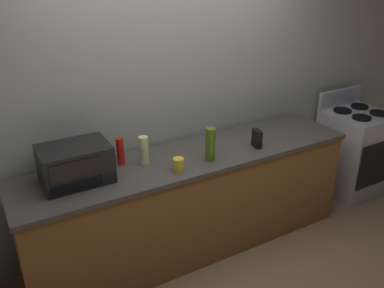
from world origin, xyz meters
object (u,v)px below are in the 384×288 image
cordless_phone (257,138)px  bottle_hand_soap (144,150)px  stove_range (353,151)px  bottle_hot_sauce (120,151)px  bottle_olive_oil (210,144)px  mug_yellow (178,165)px  microwave (75,164)px

cordless_phone → bottle_hand_soap: bearing=-177.9°
cordless_phone → bottle_hand_soap: (-0.95, 0.18, 0.04)m
bottle_hand_soap → stove_range: bearing=-1.4°
cordless_phone → bottle_hot_sauce: bottle_hot_sauce is taller
bottle_olive_oil → mug_yellow: size_ratio=2.60×
stove_range → cordless_phone: bearing=-175.0°
bottle_hand_soap → microwave: bearing=-178.9°
bottle_olive_oil → stove_range: bearing=4.2°
cordless_phone → bottle_olive_oil: bearing=-165.1°
bottle_hot_sauce → bottle_olive_oil: (0.63, -0.28, 0.03)m
cordless_phone → bottle_hot_sauce: (-1.10, 0.27, 0.03)m
mug_yellow → stove_range: bearing=4.6°
stove_range → bottle_hot_sauce: 2.61m
cordless_phone → bottle_olive_oil: bottle_olive_oil is taller
bottle_hand_soap → bottle_olive_oil: 0.52m
stove_range → bottle_hand_soap: size_ratio=4.81×
stove_range → bottle_hand_soap: (-2.39, 0.06, 0.55)m
stove_range → cordless_phone: (-1.45, -0.13, 0.51)m
microwave → bottle_hot_sauce: microwave is taller
mug_yellow → microwave: bearing=161.9°
stove_range → mug_yellow: (-2.22, -0.18, 0.49)m
microwave → bottle_hot_sauce: bearing=14.0°
bottle_olive_oil → cordless_phone: bearing=1.8°
stove_range → mug_yellow: stove_range is taller
stove_range → mug_yellow: size_ratio=10.46×
stove_range → cordless_phone: size_ratio=7.20×
bottle_olive_oil → mug_yellow: bearing=-172.6°
stove_range → microwave: bearing=179.1°
bottle_hot_sauce → cordless_phone: bearing=-13.5°
bottle_hand_soap → mug_yellow: 0.30m
cordless_phone → mug_yellow: cordless_phone is taller
microwave → mug_yellow: bearing=-18.1°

